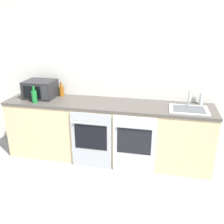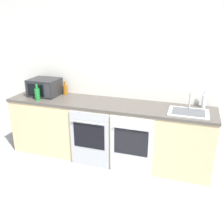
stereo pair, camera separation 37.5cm
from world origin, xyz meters
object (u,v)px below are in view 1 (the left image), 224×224
at_px(microwave, 40,89).
at_px(bottle_clear, 201,98).
at_px(oven_left, 91,141).
at_px(oven_right, 134,145).
at_px(sink, 189,109).
at_px(bottle_green, 34,96).
at_px(bottle_amber, 62,91).

xyz_separation_m(microwave, bottle_clear, (2.45, 0.18, -0.04)).
bearing_deg(bottle_clear, oven_left, -159.73).
distance_m(oven_right, sink, 0.90).
height_order(microwave, sink, microwave).
bearing_deg(bottle_green, bottle_amber, 57.15).
relative_size(microwave, bottle_green, 1.84).
height_order(oven_right, bottle_amber, bottle_amber).
relative_size(oven_left, bottle_green, 3.47).
distance_m(bottle_amber, bottle_green, 0.48).
relative_size(bottle_amber, bottle_clear, 0.90).
height_order(oven_left, sink, sink).
distance_m(microwave, bottle_green, 0.26).
distance_m(oven_right, microwave, 1.72).
xyz_separation_m(oven_left, bottle_green, (-0.90, 0.13, 0.58)).
xyz_separation_m(microwave, bottle_green, (0.03, -0.26, -0.04)).
relative_size(bottle_clear, sink, 0.47).
bearing_deg(oven_right, bottle_clear, 32.10).
relative_size(oven_left, bottle_clear, 3.49).
bearing_deg(bottle_amber, sink, -7.62).
distance_m(bottle_green, sink, 2.24).
xyz_separation_m(oven_right, bottle_amber, (-1.27, 0.53, 0.57)).
height_order(oven_right, bottle_green, bottle_green).
distance_m(microwave, bottle_amber, 0.33).
bearing_deg(bottle_clear, bottle_amber, -179.12).
height_order(bottle_amber, bottle_green, bottle_green).
height_order(microwave, bottle_amber, microwave).
xyz_separation_m(oven_left, bottle_clear, (1.52, 0.56, 0.58)).
bearing_deg(sink, bottle_amber, 172.38).
relative_size(microwave, bottle_amber, 2.06).
xyz_separation_m(bottle_green, bottle_clear, (2.42, 0.44, -0.00)).
bearing_deg(bottle_green, bottle_clear, 10.23).
distance_m(oven_left, bottle_amber, 1.01).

